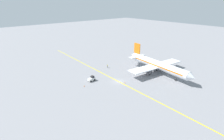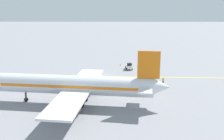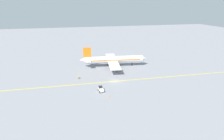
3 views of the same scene
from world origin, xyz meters
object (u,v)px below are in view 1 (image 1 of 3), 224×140
object	(u,v)px
ground_crew_worker	(107,66)
baggage_tug_white	(92,79)
traffic_cone_near_nose	(125,82)
traffic_cone_mid_apron	(84,86)
airplane_at_gate	(157,65)

from	to	relation	value
ground_crew_worker	baggage_tug_white	bearing A→B (deg)	28.17
ground_crew_worker	traffic_cone_near_nose	xyz separation A→B (m)	(5.29, 17.41, -0.63)
baggage_tug_white	traffic_cone_mid_apron	xyz separation A→B (m)	(4.96, 2.39, -0.63)
airplane_at_gate	traffic_cone_near_nose	xyz separation A→B (m)	(18.18, -1.43, -3.43)
ground_crew_worker	traffic_cone_mid_apron	world-z (taller)	ground_crew_worker
baggage_tug_white	traffic_cone_near_nose	xyz separation A→B (m)	(-8.67, 9.93, -0.63)
airplane_at_gate	traffic_cone_near_nose	world-z (taller)	airplane_at_gate
ground_crew_worker	traffic_cone_mid_apron	size ratio (longest dim) A/B	3.05
airplane_at_gate	baggage_tug_white	size ratio (longest dim) A/B	11.17
traffic_cone_near_nose	traffic_cone_mid_apron	size ratio (longest dim) A/B	1.00
airplane_at_gate	traffic_cone_mid_apron	size ratio (longest dim) A/B	64.62
airplane_at_gate	traffic_cone_mid_apron	bearing A→B (deg)	-15.75
baggage_tug_white	traffic_cone_mid_apron	size ratio (longest dim) A/B	5.78
baggage_tug_white	airplane_at_gate	bearing A→B (deg)	157.05
airplane_at_gate	traffic_cone_mid_apron	world-z (taller)	airplane_at_gate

